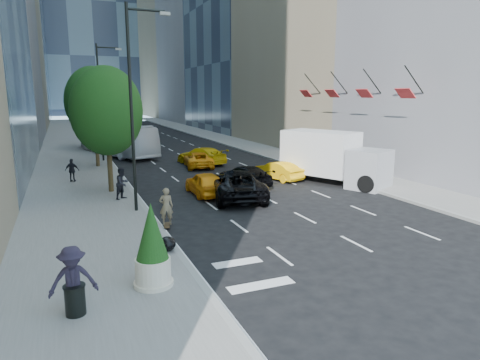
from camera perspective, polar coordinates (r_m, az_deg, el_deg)
name	(u,v)px	position (r m, az deg, el deg)	size (l,w,h in m)	color
ground	(287,220)	(20.80, 6.25, -5.32)	(160.00, 160.00, 0.00)	black
sidewalk_left	(71,152)	(47.80, -21.55, 3.54)	(6.00, 120.00, 0.15)	slate
sidewalk_right	(240,144)	(51.68, 0.03, 4.88)	(4.00, 120.00, 0.15)	slate
tower_right_far	(184,20)	(121.20, -7.52, 20.37)	(20.00, 24.00, 50.00)	#83755A
lamp_near	(135,97)	(21.69, -13.89, 10.68)	(2.13, 0.22, 10.00)	black
lamp_far	(102,96)	(39.57, -17.97, 10.65)	(2.13, 0.22, 10.00)	black
tree_near	(107,111)	(26.56, -17.37, 8.76)	(4.20, 4.20, 7.46)	#312513
tree_mid	(94,102)	(36.52, -18.90, 9.80)	(4.50, 4.50, 7.99)	#312513
tree_far	(86,107)	(49.51, -19.89, 9.20)	(3.90, 3.90, 6.92)	#312513
traffic_signal	(89,108)	(57.55, -19.47, 9.06)	(2.48, 0.53, 5.20)	black
facade_flags	(349,91)	(34.12, 14.31, 11.44)	(1.85, 13.30, 2.05)	black
skateboarder	(166,209)	(19.63, -9.80, -3.83)	(0.63, 0.41, 1.72)	#746349
black_sedan_lincoln	(235,184)	(24.71, -0.61, -0.56)	(2.79, 6.05, 1.68)	black
black_sedan_mercedes	(245,176)	(28.16, 0.62, 0.56)	(1.86, 4.58, 1.33)	black
taxi_a	(205,183)	(25.67, -4.64, -0.45)	(1.66, 4.12, 1.40)	orange
taxi_b	(278,170)	(30.31, 5.11, 1.28)	(1.39, 3.98, 1.31)	#FFB60D
taxi_c	(198,160)	(35.47, -5.59, 2.71)	(2.08, 4.52, 1.25)	orange
taxi_d	(201,156)	(36.94, -5.16, 3.23)	(2.06, 5.07, 1.47)	gold
city_bus	(117,139)	(43.80, -16.07, 5.30)	(2.74, 11.72, 3.26)	silver
box_truck	(332,157)	(29.60, 12.20, 3.00)	(5.38, 7.65, 3.47)	silver
pedestrian_a	(122,183)	(24.82, -15.42, -0.43)	(0.87, 0.68, 1.79)	black
pedestrian_b	(72,170)	(30.83, -21.47, 1.22)	(0.92, 0.38, 1.56)	black
pedestrian_c	(73,281)	(12.40, -21.38, -12.45)	(1.25, 0.72, 1.93)	#231C2A
trash_can	(75,301)	(12.65, -21.13, -14.76)	(0.53, 0.53, 0.80)	black
planter_shrub	(152,247)	(13.43, -11.63, -8.70)	(1.10, 1.10, 2.63)	beige
garbage_bags	(163,246)	(16.30, -10.26, -8.70)	(1.12, 1.07, 0.55)	black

